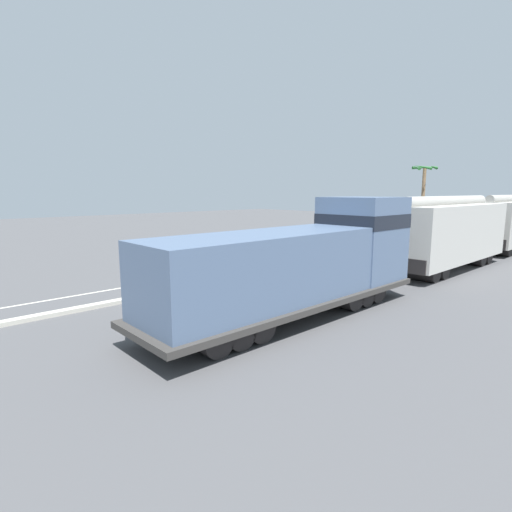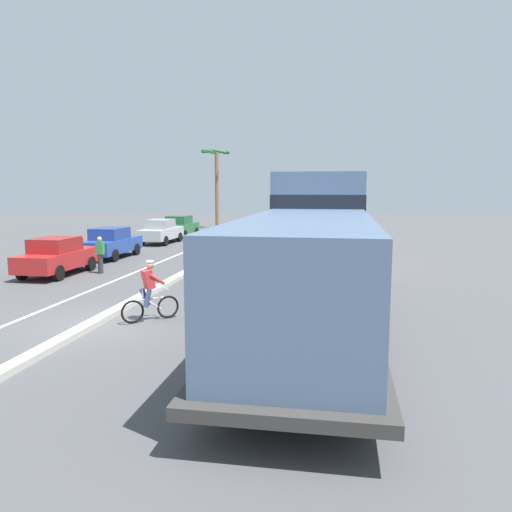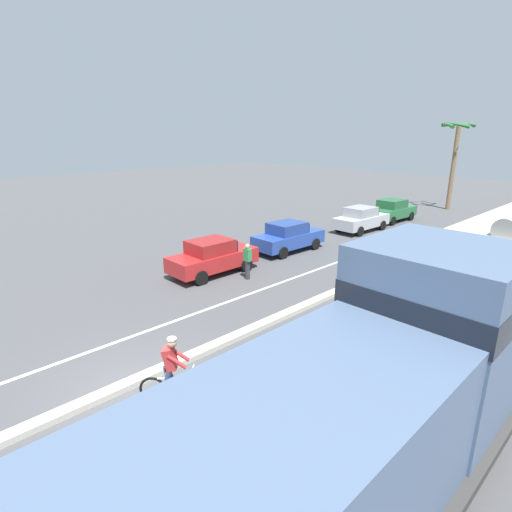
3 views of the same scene
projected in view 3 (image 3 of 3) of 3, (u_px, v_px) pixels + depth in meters
ground_plane at (129, 386)px, 10.21m from camera, size 120.00×120.00×0.00m
median_curb at (286, 314)px, 14.15m from camera, size 0.36×36.00×0.16m
lane_stripe at (241, 297)px, 15.83m from camera, size 0.14×36.00×0.01m
locomotive at (322, 451)px, 5.77m from camera, size 3.10×11.61×4.20m
parked_car_red at (213, 257)px, 18.28m from camera, size 1.85×4.21×1.62m
parked_car_blue at (288, 237)px, 21.86m from camera, size 1.91×4.24×1.62m
parked_car_silver at (361, 219)px, 26.43m from camera, size 1.95×4.26×1.62m
parked_car_green at (392, 210)px, 29.46m from camera, size 1.94×4.26×1.62m
cyclist at (172, 372)px, 9.38m from camera, size 1.29×1.21×1.71m
palm_tree_near at (456, 147)px, 32.89m from camera, size 2.62×2.74×7.29m
pedestrian_by_cars at (247, 261)px, 17.57m from camera, size 0.34×0.22×1.62m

